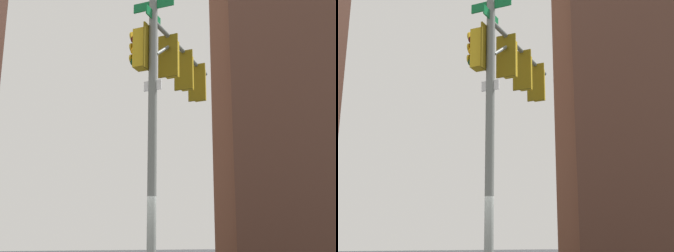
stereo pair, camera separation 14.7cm
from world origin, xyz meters
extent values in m
cylinder|color=slate|center=(0.22, 0.18, 3.73)|extent=(0.21, 0.21, 7.45)
cylinder|color=slate|center=(-0.67, 1.93, 6.77)|extent=(1.89, 3.55, 0.12)
cylinder|color=slate|center=(-0.10, 0.81, 6.32)|extent=(0.55, 0.96, 0.75)
cube|color=#0F6B33|center=(0.22, 0.18, 7.20)|extent=(0.98, 0.52, 0.24)
cube|color=#0F6B33|center=(0.22, 0.18, 6.90)|extent=(0.38, 0.71, 0.24)
cube|color=white|center=(0.22, 0.18, 5.10)|extent=(0.41, 0.23, 0.24)
cube|color=gold|center=(-0.27, 1.15, 6.21)|extent=(0.46, 0.46, 1.00)
cube|color=#775E0F|center=(-0.19, 0.98, 6.21)|extent=(0.50, 0.28, 1.16)
sphere|color=#470A07|center=(-0.37, 1.33, 6.51)|extent=(0.20, 0.20, 0.20)
cylinder|color=gold|center=(-0.40, 1.39, 6.60)|extent=(0.22, 0.14, 0.23)
sphere|color=#4C330A|center=(-0.37, 1.33, 6.21)|extent=(0.20, 0.20, 0.20)
cylinder|color=gold|center=(-0.40, 1.39, 6.30)|extent=(0.22, 0.14, 0.23)
sphere|color=green|center=(-0.37, 1.33, 5.91)|extent=(0.20, 0.20, 0.20)
cylinder|color=gold|center=(-0.40, 1.39, 6.00)|extent=(0.22, 0.14, 0.23)
cube|color=gold|center=(-0.77, 2.12, 6.21)|extent=(0.46, 0.46, 1.00)
cube|color=#775E0F|center=(-0.68, 1.95, 6.21)|extent=(0.50, 0.28, 1.16)
sphere|color=red|center=(-0.86, 2.31, 6.51)|extent=(0.20, 0.20, 0.20)
cylinder|color=gold|center=(-0.89, 2.36, 6.60)|extent=(0.22, 0.14, 0.23)
sphere|color=#4C330A|center=(-0.86, 2.31, 6.21)|extent=(0.20, 0.20, 0.20)
cylinder|color=gold|center=(-0.89, 2.36, 6.30)|extent=(0.22, 0.14, 0.23)
sphere|color=#0A3819|center=(-0.86, 2.31, 5.91)|extent=(0.20, 0.20, 0.20)
cylinder|color=gold|center=(-0.89, 2.36, 6.00)|extent=(0.22, 0.14, 0.23)
cube|color=gold|center=(-1.26, 3.09, 6.21)|extent=(0.46, 0.46, 1.00)
cube|color=#775E0F|center=(-1.18, 2.93, 6.21)|extent=(0.50, 0.28, 1.16)
sphere|color=red|center=(-1.36, 3.28, 6.51)|extent=(0.20, 0.20, 0.20)
cylinder|color=gold|center=(-1.38, 3.34, 6.60)|extent=(0.22, 0.14, 0.23)
sphere|color=#4C330A|center=(-1.36, 3.28, 6.21)|extent=(0.20, 0.20, 0.20)
cylinder|color=gold|center=(-1.38, 3.34, 6.30)|extent=(0.22, 0.14, 0.23)
sphere|color=#0A3819|center=(-1.36, 3.28, 5.91)|extent=(0.20, 0.20, 0.20)
cylinder|color=gold|center=(-1.38, 3.34, 6.00)|extent=(0.22, 0.14, 0.23)
cube|color=gold|center=(-0.05, 0.04, 6.07)|extent=(0.46, 0.46, 1.00)
cube|color=#775E0F|center=(0.12, 0.13, 6.07)|extent=(0.28, 0.50, 1.16)
sphere|color=#470A07|center=(-0.23, -0.05, 6.37)|extent=(0.20, 0.20, 0.20)
cylinder|color=gold|center=(-0.29, -0.08, 6.46)|extent=(0.14, 0.22, 0.23)
sphere|color=#F29E0C|center=(-0.23, -0.05, 6.07)|extent=(0.20, 0.20, 0.20)
cylinder|color=gold|center=(-0.29, -0.08, 6.16)|extent=(0.14, 0.22, 0.23)
sphere|color=#0A3819|center=(-0.23, -0.05, 5.77)|extent=(0.20, 0.20, 0.20)
cylinder|color=gold|center=(-0.29, -0.08, 5.86)|extent=(0.14, 0.22, 0.23)
camera|label=1|loc=(8.25, -5.99, 1.47)|focal=48.72mm
camera|label=2|loc=(8.35, -5.88, 1.47)|focal=48.72mm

